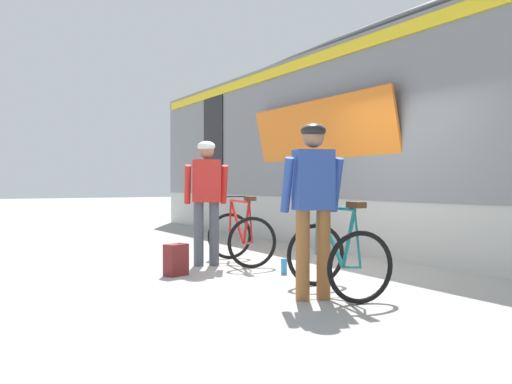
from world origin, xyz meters
The scene contains 8 objects.
ground_plane centered at (0.00, 0.00, 0.00)m, with size 80.00×80.00×0.00m, color #A09E99.
train_car centered at (3.16, -0.44, 1.97)m, with size 3.21×20.32×3.88m.
cyclist_near_in_blue centered at (-1.04, -1.52, 1.05)m, with size 0.66×0.41×1.76m.
cyclist_far_in_red centered at (-1.01, 1.14, 1.05)m, with size 0.66×0.43×1.76m.
bicycle_near_teal centered at (-0.67, -1.41, 0.40)m, with size 0.89×1.18×0.99m.
bicycle_far_red centered at (-0.49, 1.10, 0.40)m, with size 0.87×1.17×0.99m.
backpack_on_platform centered at (-1.71, 0.53, 0.20)m, with size 0.28×0.18×0.40m, color maroon.
water_bottle_near_the_bikes centered at (-0.45, -0.02, 0.10)m, with size 0.08×0.08×0.20m, color #338CCC.
Camera 1 is at (-4.27, -6.13, 1.16)m, focal length 39.48 mm.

